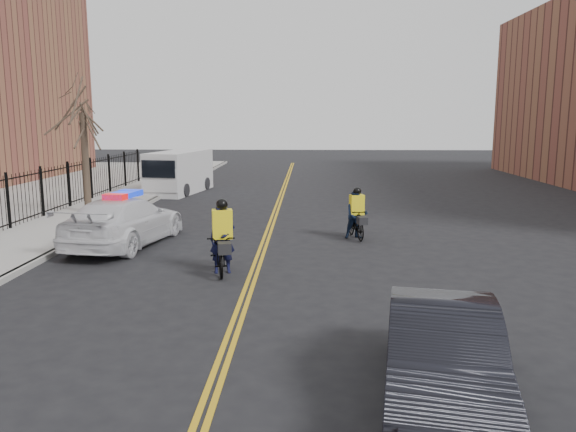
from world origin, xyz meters
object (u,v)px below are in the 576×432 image
(police_cruiser, at_px, (125,221))
(cyclist_far, at_px, (357,218))
(cyclist_near, at_px, (223,247))
(dark_sedan, at_px, (443,357))
(cargo_van, at_px, (178,173))

(police_cruiser, height_order, cyclist_far, cyclist_far)
(cyclist_near, xyz_separation_m, cyclist_far, (3.78, 4.30, 0.01))
(cyclist_near, bearing_deg, dark_sedan, -71.05)
(cyclist_far, bearing_deg, dark_sedan, -101.11)
(police_cruiser, distance_m, cyclist_near, 4.65)
(cyclist_near, height_order, cyclist_far, cyclist_near)
(police_cruiser, bearing_deg, dark_sedan, 137.39)
(cyclist_far, bearing_deg, police_cruiser, 177.47)
(dark_sedan, height_order, cyclist_far, cyclist_far)
(police_cruiser, bearing_deg, cyclist_far, -160.72)
(dark_sedan, xyz_separation_m, cargo_van, (-8.76, 22.29, 0.38))
(police_cruiser, bearing_deg, cargo_van, -75.17)
(cargo_van, relative_size, cyclist_far, 3.14)
(police_cruiser, relative_size, cyclist_near, 2.68)
(police_cruiser, bearing_deg, cyclist_near, 148.72)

